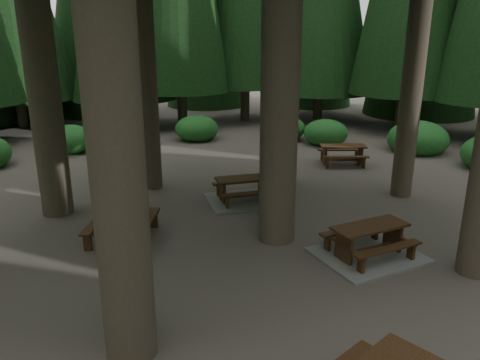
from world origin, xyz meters
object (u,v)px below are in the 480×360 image
object	(u,v)px
picnic_table_a	(369,246)
picnic_table_c	(244,193)
picnic_table_b	(122,219)
picnic_table_d	(343,152)

from	to	relation	value
picnic_table_a	picnic_table_c	distance (m)	4.39
picnic_table_b	picnic_table_d	distance (m)	9.24
picnic_table_b	picnic_table_c	world-z (taller)	picnic_table_b
picnic_table_c	picnic_table_d	world-z (taller)	picnic_table_d
picnic_table_a	picnic_table_c	bearing A→B (deg)	101.02
picnic_table_a	picnic_table_d	distance (m)	7.54
picnic_table_c	picnic_table_d	distance (m)	5.39
picnic_table_b	picnic_table_c	bearing A→B (deg)	-44.71
picnic_table_a	picnic_table_b	distance (m)	5.62
picnic_table_c	picnic_table_d	size ratio (longest dim) A/B	1.08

